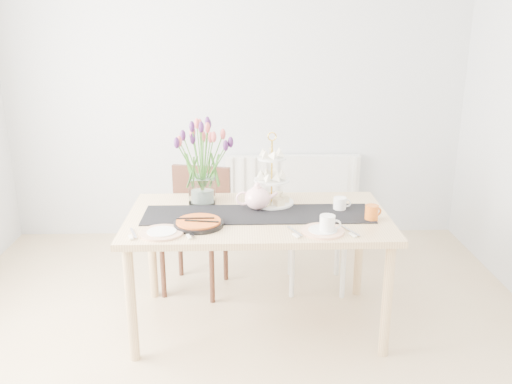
{
  "coord_description": "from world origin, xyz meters",
  "views": [
    {
      "loc": [
        0.04,
        -2.48,
        1.89
      ],
      "look_at": [
        0.13,
        0.6,
        0.91
      ],
      "focal_mm": 38.0,
      "sensor_mm": 36.0,
      "label": 1
    }
  ],
  "objects_px": {
    "teapot": "(257,198)",
    "plate_right": "(323,231)",
    "cake_stand": "(272,186)",
    "cream_jug": "(340,204)",
    "mug_orange": "(372,213)",
    "mug_white": "(327,224)",
    "dining_table": "(258,226)",
    "chair_white": "(316,212)",
    "plate_left": "(162,233)",
    "tart_tin": "(199,223)",
    "chair_brown": "(198,219)",
    "radiator": "(292,188)",
    "tulip_vase": "(201,151)"
  },
  "relations": [
    {
      "from": "radiator",
      "to": "dining_table",
      "type": "height_order",
      "value": "same"
    },
    {
      "from": "chair_white",
      "to": "chair_brown",
      "type": "bearing_deg",
      "value": -175.1
    },
    {
      "from": "teapot",
      "to": "mug_orange",
      "type": "height_order",
      "value": "teapot"
    },
    {
      "from": "chair_white",
      "to": "cake_stand",
      "type": "xyz_separation_m",
      "value": [
        -0.35,
        -0.41,
        0.32
      ]
    },
    {
      "from": "chair_brown",
      "to": "tulip_vase",
      "type": "xyz_separation_m",
      "value": [
        0.07,
        -0.32,
        0.58
      ]
    },
    {
      "from": "mug_white",
      "to": "plate_right",
      "type": "height_order",
      "value": "mug_white"
    },
    {
      "from": "mug_white",
      "to": "dining_table",
      "type": "bearing_deg",
      "value": 145.83
    },
    {
      "from": "chair_brown",
      "to": "plate_right",
      "type": "bearing_deg",
      "value": -34.59
    },
    {
      "from": "cream_jug",
      "to": "chair_brown",
      "type": "bearing_deg",
      "value": 153.43
    },
    {
      "from": "chair_brown",
      "to": "cream_jug",
      "type": "height_order",
      "value": "chair_brown"
    },
    {
      "from": "radiator",
      "to": "plate_left",
      "type": "distance_m",
      "value": 2.07
    },
    {
      "from": "chair_white",
      "to": "dining_table",
      "type": "bearing_deg",
      "value": -123.35
    },
    {
      "from": "cream_jug",
      "to": "mug_orange",
      "type": "xyz_separation_m",
      "value": [
        0.16,
        -0.19,
        0.01
      ]
    },
    {
      "from": "tulip_vase",
      "to": "plate_left",
      "type": "distance_m",
      "value": 0.68
    },
    {
      "from": "chair_brown",
      "to": "radiator",
      "type": "bearing_deg",
      "value": 64.7
    },
    {
      "from": "radiator",
      "to": "cake_stand",
      "type": "bearing_deg",
      "value": -101.18
    },
    {
      "from": "radiator",
      "to": "cream_jug",
      "type": "height_order",
      "value": "cream_jug"
    },
    {
      "from": "chair_brown",
      "to": "tulip_vase",
      "type": "bearing_deg",
      "value": -64.22
    },
    {
      "from": "dining_table",
      "to": "chair_brown",
      "type": "relative_size",
      "value": 1.82
    },
    {
      "from": "chair_white",
      "to": "cake_stand",
      "type": "height_order",
      "value": "cake_stand"
    },
    {
      "from": "mug_white",
      "to": "plate_left",
      "type": "xyz_separation_m",
      "value": [
        -0.93,
        0.01,
        -0.05
      ]
    },
    {
      "from": "teapot",
      "to": "plate_right",
      "type": "bearing_deg",
      "value": -48.35
    },
    {
      "from": "chair_white",
      "to": "mug_white",
      "type": "distance_m",
      "value": 0.95
    },
    {
      "from": "chair_white",
      "to": "teapot",
      "type": "height_order",
      "value": "chair_white"
    },
    {
      "from": "teapot",
      "to": "mug_orange",
      "type": "xyz_separation_m",
      "value": [
        0.68,
        -0.2,
        -0.03
      ]
    },
    {
      "from": "radiator",
      "to": "tart_tin",
      "type": "relative_size",
      "value": 4.14
    },
    {
      "from": "teapot",
      "to": "cream_jug",
      "type": "height_order",
      "value": "teapot"
    },
    {
      "from": "mug_white",
      "to": "radiator",
      "type": "bearing_deg",
      "value": 95.38
    },
    {
      "from": "chair_brown",
      "to": "tart_tin",
      "type": "relative_size",
      "value": 3.04
    },
    {
      "from": "cake_stand",
      "to": "cream_jug",
      "type": "xyz_separation_m",
      "value": [
        0.42,
        -0.12,
        -0.08
      ]
    },
    {
      "from": "radiator",
      "to": "cream_jug",
      "type": "distance_m",
      "value": 1.51
    },
    {
      "from": "chair_brown",
      "to": "plate_right",
      "type": "height_order",
      "value": "chair_brown"
    },
    {
      "from": "mug_orange",
      "to": "cake_stand",
      "type": "bearing_deg",
      "value": 127.82
    },
    {
      "from": "cream_jug",
      "to": "plate_left",
      "type": "relative_size",
      "value": 0.33
    },
    {
      "from": "tart_tin",
      "to": "plate_right",
      "type": "bearing_deg",
      "value": -9.12
    },
    {
      "from": "plate_left",
      "to": "plate_right",
      "type": "xyz_separation_m",
      "value": [
        0.91,
        0.0,
        -0.0
      ]
    },
    {
      "from": "cream_jug",
      "to": "dining_table",
      "type": "bearing_deg",
      "value": -170.01
    },
    {
      "from": "teapot",
      "to": "chair_white",
      "type": "bearing_deg",
      "value": 47.57
    },
    {
      "from": "cake_stand",
      "to": "tart_tin",
      "type": "bearing_deg",
      "value": -139.47
    },
    {
      "from": "chair_brown",
      "to": "plate_left",
      "type": "xyz_separation_m",
      "value": [
        -0.13,
        -0.87,
        0.24
      ]
    },
    {
      "from": "chair_white",
      "to": "plate_right",
      "type": "relative_size",
      "value": 3.87
    },
    {
      "from": "radiator",
      "to": "mug_orange",
      "type": "relative_size",
      "value": 12.79
    },
    {
      "from": "tart_tin",
      "to": "cream_jug",
      "type": "bearing_deg",
      "value": 16.55
    },
    {
      "from": "dining_table",
      "to": "cream_jug",
      "type": "relative_size",
      "value": 19.56
    },
    {
      "from": "cake_stand",
      "to": "plate_left",
      "type": "height_order",
      "value": "cake_stand"
    },
    {
      "from": "chair_white",
      "to": "mug_white",
      "type": "bearing_deg",
      "value": -91.12
    },
    {
      "from": "mug_orange",
      "to": "dining_table",
      "type": "bearing_deg",
      "value": 146.58
    },
    {
      "from": "chair_white",
      "to": "tart_tin",
      "type": "height_order",
      "value": "chair_white"
    },
    {
      "from": "cake_stand",
      "to": "mug_orange",
      "type": "distance_m",
      "value": 0.66
    },
    {
      "from": "dining_table",
      "to": "plate_right",
      "type": "bearing_deg",
      "value": -39.61
    }
  ]
}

